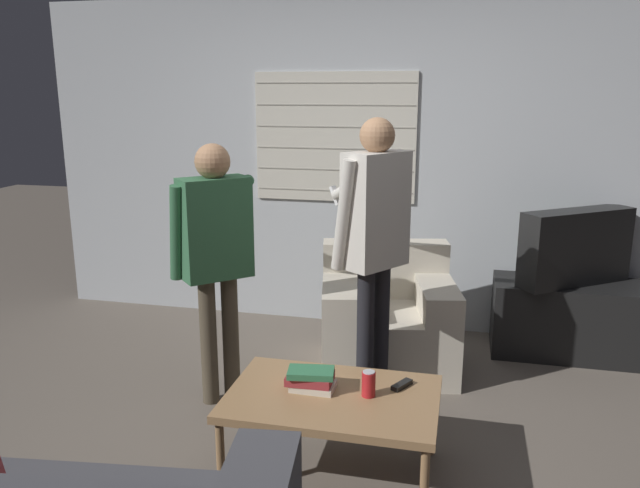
% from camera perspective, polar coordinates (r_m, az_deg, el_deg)
% --- Properties ---
extents(ground_plane, '(16.00, 16.00, 0.00)m').
position_cam_1_polar(ground_plane, '(3.41, -2.36, -18.94)').
color(ground_plane, '#665B51').
extents(wall_back, '(5.20, 0.08, 2.55)m').
position_cam_1_polar(wall_back, '(4.89, 3.80, 7.17)').
color(wall_back, '#ADB2B7').
rests_on(wall_back, ground_plane).
extents(armchair_beige, '(1.01, 0.94, 0.82)m').
position_cam_1_polar(armchair_beige, '(4.30, 6.12, -6.88)').
color(armchair_beige, beige).
rests_on(armchair_beige, ground_plane).
extents(coffee_table, '(1.01, 0.66, 0.43)m').
position_cam_1_polar(coffee_table, '(3.09, 1.15, -14.22)').
color(coffee_table, '#9E754C').
rests_on(coffee_table, ground_plane).
extents(tv_stand, '(1.05, 0.46, 0.53)m').
position_cam_1_polar(tv_stand, '(4.81, 21.76, -6.39)').
color(tv_stand, black).
rests_on(tv_stand, ground_plane).
extents(tv, '(0.80, 0.66, 0.52)m').
position_cam_1_polar(tv, '(4.66, 22.32, -0.26)').
color(tv, black).
rests_on(tv, tv_stand).
extents(person_left_standing, '(0.48, 0.76, 1.56)m').
position_cam_1_polar(person_left_standing, '(3.68, -9.56, 0.03)').
color(person_left_standing, '#4C4233').
rests_on(person_left_standing, ground_plane).
extents(person_right_standing, '(0.56, 0.74, 1.71)m').
position_cam_1_polar(person_right_standing, '(3.55, 4.92, 1.22)').
color(person_right_standing, black).
rests_on(person_right_standing, ground_plane).
extents(book_stack, '(0.24, 0.18, 0.11)m').
position_cam_1_polar(book_stack, '(3.11, -0.82, -12.22)').
color(book_stack, beige).
rests_on(book_stack, coffee_table).
extents(soda_can, '(0.07, 0.07, 0.13)m').
position_cam_1_polar(soda_can, '(3.05, 4.47, -12.62)').
color(soda_can, red).
rests_on(soda_can, coffee_table).
extents(spare_remote, '(0.10, 0.13, 0.02)m').
position_cam_1_polar(spare_remote, '(3.16, 7.49, -12.65)').
color(spare_remote, black).
rests_on(spare_remote, coffee_table).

